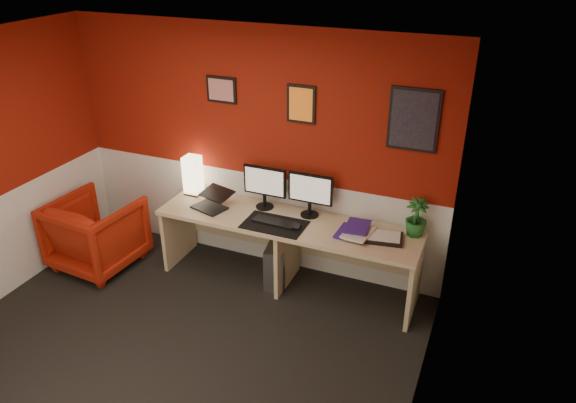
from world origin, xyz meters
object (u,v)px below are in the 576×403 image
(shoji_lamp, at_px, (193,176))
(monitor_left, at_px, (264,181))
(desk, at_px, (287,253))
(laptop, at_px, (209,199))
(potted_plant, at_px, (416,217))
(zen_tray, at_px, (383,238))
(pc_tower, at_px, (278,262))
(armchair, at_px, (96,233))
(monitor_right, at_px, (310,189))

(shoji_lamp, relative_size, monitor_left, 0.69)
(desk, height_order, laptop, laptop)
(monitor_left, height_order, potted_plant, monitor_left)
(shoji_lamp, xyz_separation_m, potted_plant, (2.34, 0.02, -0.02))
(desk, bearing_deg, potted_plant, 9.75)
(potted_plant, bearing_deg, zen_tray, -142.37)
(laptop, relative_size, zen_tray, 0.94)
(desk, relative_size, potted_plant, 7.18)
(laptop, bearing_deg, desk, 20.84)
(pc_tower, bearing_deg, shoji_lamp, 160.01)
(potted_plant, bearing_deg, monitor_left, -179.01)
(potted_plant, bearing_deg, pc_tower, -171.10)
(desk, bearing_deg, zen_tray, 0.86)
(zen_tray, relative_size, potted_plant, 0.97)
(shoji_lamp, bearing_deg, desk, -9.05)
(zen_tray, height_order, pc_tower, zen_tray)
(desk, distance_m, armchair, 2.06)
(desk, bearing_deg, monitor_right, 49.76)
(desk, relative_size, zen_tray, 7.43)
(monitor_left, bearing_deg, pc_tower, -38.43)
(desk, height_order, shoji_lamp, shoji_lamp)
(shoji_lamp, height_order, zen_tray, shoji_lamp)
(desk, distance_m, monitor_right, 0.70)
(shoji_lamp, bearing_deg, zen_tray, -4.63)
(monitor_left, relative_size, pc_tower, 1.29)
(desk, bearing_deg, monitor_left, 151.08)
(laptop, bearing_deg, monitor_left, 41.91)
(desk, height_order, potted_plant, potted_plant)
(zen_tray, xyz_separation_m, armchair, (-2.95, -0.44, -0.37))
(zen_tray, bearing_deg, potted_plant, 37.63)
(desk, relative_size, armchair, 3.12)
(desk, xyz_separation_m, armchair, (-2.01, -0.43, 0.01))
(shoji_lamp, distance_m, potted_plant, 2.34)
(shoji_lamp, height_order, monitor_right, monitor_right)
(pc_tower, bearing_deg, potted_plant, -1.33)
(shoji_lamp, height_order, armchair, shoji_lamp)
(monitor_right, height_order, armchair, monitor_right)
(monitor_left, relative_size, potted_plant, 1.60)
(laptop, relative_size, potted_plant, 0.91)
(pc_tower, xyz_separation_m, armchair, (-1.91, -0.43, 0.15))
(potted_plant, bearing_deg, armchair, -168.79)
(laptop, distance_m, monitor_right, 1.03)
(desk, xyz_separation_m, zen_tray, (0.94, 0.01, 0.38))
(desk, height_order, zen_tray, zen_tray)
(pc_tower, relative_size, armchair, 0.54)
(shoji_lamp, height_order, potted_plant, shoji_lamp)
(monitor_left, distance_m, zen_tray, 1.30)
(laptop, bearing_deg, potted_plant, 24.13)
(shoji_lamp, bearing_deg, pc_tower, -9.77)
(laptop, distance_m, zen_tray, 1.77)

